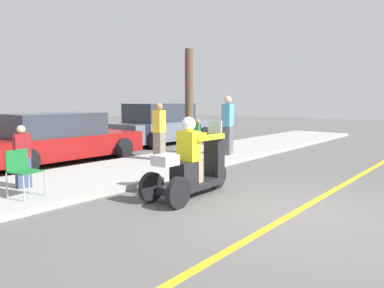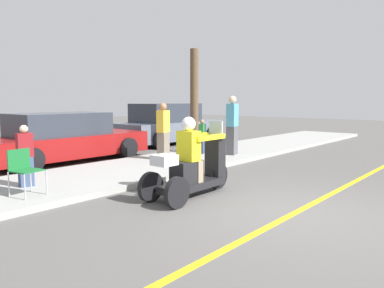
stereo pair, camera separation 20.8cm
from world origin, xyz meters
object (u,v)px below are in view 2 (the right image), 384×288
Objects in this scene: spectator_far_back at (25,157)px; parked_car_lot_right at (169,125)px; spectator_with_child at (232,126)px; tree_trunk at (194,100)px; spectator_mid_group at (202,137)px; parked_car_lot_left at (65,139)px; spectator_end_of_line at (163,132)px; motorcycle_trike at (193,168)px; folding_chair_curbside at (23,167)px.

spectator_far_back is 8.60m from parked_car_lot_right.
spectator_with_child is 0.53× the size of tree_trunk.
spectator_with_child is 1.68× the size of spectator_mid_group.
parked_car_lot_left is 5.39m from parked_car_lot_right.
spectator_end_of_line is (4.13, 0.30, 0.19)m from spectator_far_back.
spectator_end_of_line is 1.64m from spectator_mid_group.
spectator_end_of_line is 2.93m from parked_car_lot_left.
motorcycle_trike is 1.97× the size of spectator_mid_group.
spectator_far_back is 4.14m from spectator_end_of_line.
motorcycle_trike is 1.32× the size of spectator_end_of_line.
spectator_end_of_line is at bearing 53.09° from motorcycle_trike.
spectator_mid_group is 4.13m from parked_car_lot_left.
spectator_mid_group is 0.23× the size of parked_car_lot_left.
spectator_far_back is at bearing 174.06° from spectator_with_child.
spectator_with_child is at bearing -61.46° from spectator_mid_group.
spectator_end_of_line reaches higher than parked_car_lot_left.
tree_trunk is at bearing -22.47° from parked_car_lot_left.
motorcycle_trike is at bearing -133.23° from parked_car_lot_right.
spectator_with_child is at bearing -42.26° from parked_car_lot_left.
parked_car_lot_left reaches higher than folding_chair_curbside.
spectator_with_child is (2.07, -0.95, 0.10)m from spectator_end_of_line.
tree_trunk reaches higher than spectator_mid_group.
parked_car_lot_left is at bearing 142.04° from spectator_mid_group.
folding_chair_curbside is at bearing 179.87° from spectator_with_child.
spectator_with_child is 6.54m from folding_chair_curbside.
spectator_with_child is 0.38× the size of parked_car_lot_left.
motorcycle_trike is at bearing -42.89° from folding_chair_curbside.
spectator_far_back is 0.25× the size of parked_car_lot_left.
parked_car_lot_right reaches higher than parked_car_lot_left.
spectator_end_of_line is at bearing 155.40° from spectator_with_child.
folding_chair_curbside is at bearing 137.11° from motorcycle_trike.
spectator_with_child reaches higher than spectator_end_of_line.
folding_chair_curbside is at bearing -165.76° from tree_trunk.
parked_car_lot_left is at bearing 49.88° from folding_chair_curbside.
spectator_end_of_line reaches higher than spectator_mid_group.
motorcycle_trike reaches higher than spectator_mid_group.
parked_car_lot_right reaches higher than folding_chair_curbside.
spectator_far_back is (-1.88, 2.69, 0.16)m from motorcycle_trike.
folding_chair_curbside is (-6.08, -0.81, -0.01)m from spectator_mid_group.
spectator_with_child is 0.37× the size of parked_car_lot_right.
folding_chair_curbside is 0.17× the size of parked_car_lot_left.
parked_car_lot_right is at bearing 9.46° from parked_car_lot_left.
spectator_end_of_line is 2.61m from tree_trunk.
tree_trunk reaches higher than parked_car_lot_right.
spectator_mid_group reaches higher than folding_chair_curbside.
spectator_with_child is at bearing -5.94° from spectator_far_back.
motorcycle_trike reaches higher than folding_chair_curbside.
spectator_mid_group is at bearing -127.45° from tree_trunk.
tree_trunk is at bearing -118.47° from parked_car_lot_right.
parked_car_lot_left is (-3.71, 3.37, -0.31)m from spectator_with_child.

